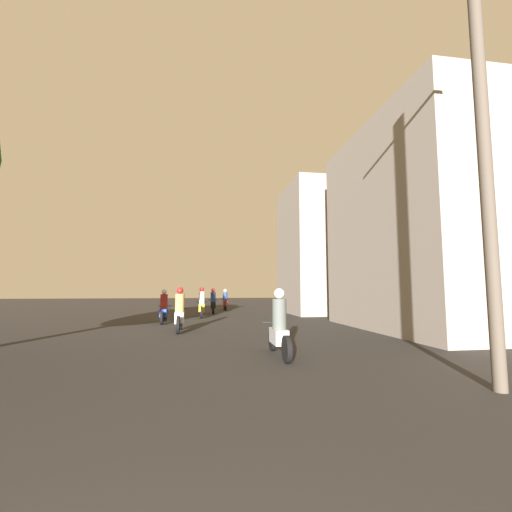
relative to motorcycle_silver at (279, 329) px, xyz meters
The scene contains 9 objects.
motorcycle_silver is the anchor object (origin of this frame).
motorcycle_white 5.57m from the motorcycle_silver, 116.97° to the left, with size 0.60×1.91×1.58m.
motorcycle_blue 8.98m from the motorcycle_silver, 112.47° to the left, with size 0.60×2.01×1.53m.
motorcycle_yellow 11.42m from the motorcycle_silver, 98.88° to the left, with size 0.60×2.08×1.62m.
motorcycle_black 14.16m from the motorcycle_silver, 94.29° to the left, with size 0.60×1.98×1.57m.
motorcycle_red 17.27m from the motorcycle_silver, 90.33° to the left, with size 0.60×2.00×1.53m.
building_right_near 8.90m from the motorcycle_silver, 29.46° to the left, with size 5.88×8.00×7.77m.
building_right_far 15.06m from the motorcycle_silver, 66.47° to the left, with size 4.56×5.91×8.12m.
utility_pole_near 5.41m from the motorcycle_silver, 49.48° to the right, with size 1.60×0.20×8.02m.
Camera 1 is at (0.47, -0.23, 1.51)m, focal length 24.00 mm.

